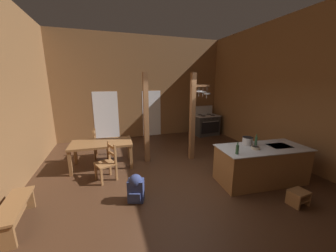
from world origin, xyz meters
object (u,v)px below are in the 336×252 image
object	(u,v)px
bench_along_left_wall	(14,212)
stockpot_on_counter	(247,141)
bottle_tall_on_counter	(237,149)
step_stool	(298,197)
kitchen_island	(261,164)
mixing_bowl_on_counter	(255,148)
ladderback_chair_by_post	(99,144)
dining_table	(102,145)
bottle_short_on_counter	(256,141)
ladderback_chair_near_window	(107,162)
stove_range	(206,125)
backpack	(136,187)

from	to	relation	value
bench_along_left_wall	stockpot_on_counter	size ratio (longest dim) A/B	3.58
bottle_tall_on_counter	step_stool	bearing A→B (deg)	-42.39
kitchen_island	stockpot_on_counter	world-z (taller)	stockpot_on_counter
step_stool	mixing_bowl_on_counter	bearing A→B (deg)	107.77
mixing_bowl_on_counter	bottle_tall_on_counter	xyz separation A→B (m)	(-0.61, -0.11, 0.07)
ladderback_chair_by_post	stockpot_on_counter	distance (m)	4.48
dining_table	bottle_short_on_counter	world-z (taller)	bottle_short_on_counter
ladderback_chair_near_window	kitchen_island	bearing A→B (deg)	-20.11
stove_range	ladderback_chair_by_post	distance (m)	4.87
stockpot_on_counter	bottle_short_on_counter	size ratio (longest dim) A/B	1.03
bottle_tall_on_counter	backpack	bearing A→B (deg)	171.32
bottle_tall_on_counter	bottle_short_on_counter	size ratio (longest dim) A/B	0.87
kitchen_island	ladderback_chair_near_window	distance (m)	3.83
bottle_short_on_counter	bench_along_left_wall	bearing A→B (deg)	-179.81
dining_table	bottle_tall_on_counter	xyz separation A→B (m)	(2.84, -2.32, 0.35)
ladderback_chair_near_window	backpack	bearing A→B (deg)	-65.41
step_stool	bottle_short_on_counter	xyz separation A→B (m)	(-0.15, 1.11, 0.84)
bottle_tall_on_counter	dining_table	bearing A→B (deg)	140.68
kitchen_island	step_stool	size ratio (longest dim) A/B	5.88
stove_range	mixing_bowl_on_counter	xyz separation A→B (m)	(-1.16, -4.31, 0.45)
ladderback_chair_by_post	bench_along_left_wall	xyz separation A→B (m)	(-1.32, -2.83, -0.16)
kitchen_island	ladderback_chair_by_post	distance (m)	4.80
bench_along_left_wall	bottle_tall_on_counter	size ratio (longest dim) A/B	4.26
backpack	step_stool	bearing A→B (deg)	-20.61
bottle_short_on_counter	stockpot_on_counter	bearing A→B (deg)	129.46
dining_table	ladderback_chair_near_window	distance (m)	0.87
backpack	kitchen_island	bearing A→B (deg)	-3.09
dining_table	ladderback_chair_by_post	world-z (taller)	ladderback_chair_by_post
stockpot_on_counter	kitchen_island	bearing A→B (deg)	-46.66
backpack	bottle_short_on_counter	distance (m)	3.03
ladderback_chair_near_window	bottle_tall_on_counter	distance (m)	3.14
kitchen_island	bottle_short_on_counter	xyz separation A→B (m)	(-0.12, 0.11, 0.57)
stove_range	dining_table	distance (m)	5.06
dining_table	ladderback_chair_by_post	distance (m)	0.79
stockpot_on_counter	bottle_short_on_counter	distance (m)	0.19
backpack	mixing_bowl_on_counter	world-z (taller)	mixing_bowl_on_counter
backpack	stockpot_on_counter	bearing A→B (deg)	1.87
kitchen_island	stove_range	bearing A→B (deg)	78.35
bottle_short_on_counter	kitchen_island	bearing A→B (deg)	-42.14
backpack	bottle_short_on_counter	xyz separation A→B (m)	(2.94, -0.06, 0.71)
stove_range	ladderback_chair_near_window	xyz separation A→B (m)	(-4.47, -2.94, -0.03)
ladderback_chair_near_window	backpack	distance (m)	1.27
stove_range	bench_along_left_wall	distance (m)	7.31
stove_range	bottle_short_on_counter	xyz separation A→B (m)	(-1.00, -4.15, 0.54)
bottle_tall_on_counter	bench_along_left_wall	bearing A→B (deg)	176.49
step_stool	bottle_short_on_counter	size ratio (longest dim) A/B	1.23
mixing_bowl_on_counter	bottle_tall_on_counter	distance (m)	0.62
stockpot_on_counter	bottle_short_on_counter	bearing A→B (deg)	-50.54
ladderback_chair_near_window	ladderback_chair_by_post	world-z (taller)	same
stove_range	step_stool	world-z (taller)	stove_range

